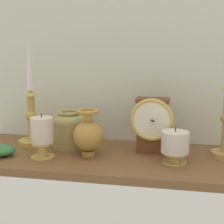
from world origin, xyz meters
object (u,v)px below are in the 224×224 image
pillar_candle_near_clock (42,135)px  brass_vase_jar (69,128)px  mantel_clock (152,124)px  brass_vase_bulbous (88,134)px  pillar_candle_front (175,145)px  candlestick_tall_center (31,113)px

pillar_candle_near_clock → brass_vase_jar: bearing=70.1°
mantel_clock → brass_vase_jar: bearing=177.5°
brass_vase_bulbous → brass_vase_jar: brass_vase_bulbous is taller
brass_vase_jar → pillar_candle_front: brass_vase_jar is taller
mantel_clock → brass_vase_jar: size_ratio=1.46×
brass_vase_jar → pillar_candle_near_clock: (-4.59, -12.70, 0.92)cm
brass_vase_jar → pillar_candle_near_clock: size_ratio=0.90×
candlestick_tall_center → pillar_candle_near_clock: candlestick_tall_center is taller
candlestick_tall_center → brass_vase_bulbous: size_ratio=2.55×
pillar_candle_front → candlestick_tall_center: bearing=169.3°
candlestick_tall_center → pillar_candle_front: candlestick_tall_center is taller
mantel_clock → candlestick_tall_center: (-41.96, 0.79, 1.85)cm
mantel_clock → pillar_candle_near_clock: (-33.07, -11.46, -2.28)cm
brass_vase_bulbous → brass_vase_jar: (-8.98, 8.21, -0.51)cm
brass_vase_bulbous → mantel_clock: bearing=19.7°
candlestick_tall_center → brass_vase_jar: (13.47, 0.46, -5.04)cm
brass_vase_bulbous → pillar_candle_front: bearing=-3.4°
candlestick_tall_center → pillar_candle_near_clock: size_ratio=2.74×
brass_vase_bulbous → pillar_candle_near_clock: brass_vase_bulbous is taller
brass_vase_bulbous → pillar_candle_near_clock: bearing=-161.7°
brass_vase_jar → pillar_candle_front: 37.32cm
mantel_clock → brass_vase_bulbous: size_ratio=1.22×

